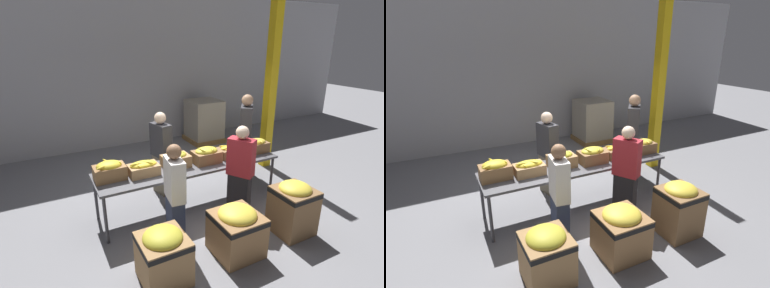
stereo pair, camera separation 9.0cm
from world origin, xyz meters
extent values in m
plane|color=gray|center=(0.00, 0.00, 0.00)|extent=(30.00, 30.00, 0.00)
cube|color=#A8A8AD|center=(0.00, 3.81, 2.00)|extent=(16.00, 0.08, 4.00)
cube|color=#4C4C51|center=(0.00, 0.00, 0.80)|extent=(3.23, 0.83, 0.04)
cylinder|color=#38383D|center=(-1.56, -0.36, 0.39)|extent=(0.05, 0.05, 0.78)
cylinder|color=#38383D|center=(1.56, -0.36, 0.39)|extent=(0.05, 0.05, 0.78)
cylinder|color=#38383D|center=(-1.56, 0.36, 0.39)|extent=(0.05, 0.05, 0.78)
cylinder|color=#38383D|center=(1.56, 0.36, 0.39)|extent=(0.05, 0.05, 0.78)
cube|color=olive|center=(-1.35, 0.06, 0.93)|extent=(0.47, 0.31, 0.22)
ellipsoid|color=yellow|center=(-1.35, 0.06, 1.05)|extent=(0.39, 0.28, 0.13)
ellipsoid|color=yellow|center=(-1.47, -0.03, 1.08)|extent=(0.21, 0.13, 0.05)
ellipsoid|color=yellow|center=(-1.38, 0.14, 1.10)|extent=(0.10, 0.20, 0.04)
ellipsoid|color=yellow|center=(-1.22, 0.07, 1.08)|extent=(0.11, 0.16, 0.04)
cube|color=tan|center=(-0.84, -0.02, 0.90)|extent=(0.47, 0.31, 0.17)
ellipsoid|color=yellow|center=(-0.84, -0.02, 0.99)|extent=(0.44, 0.25, 0.10)
ellipsoid|color=yellow|center=(-0.78, -0.07, 1.04)|extent=(0.18, 0.18, 0.04)
ellipsoid|color=yellow|center=(-0.96, -0.05, 1.03)|extent=(0.21, 0.06, 0.04)
ellipsoid|color=yellow|center=(-0.96, -0.05, 1.01)|extent=(0.11, 0.21, 0.05)
cube|color=#A37A4C|center=(-0.25, 0.03, 0.92)|extent=(0.46, 0.33, 0.20)
ellipsoid|color=gold|center=(-0.25, 0.03, 1.03)|extent=(0.38, 0.26, 0.11)
ellipsoid|color=gold|center=(-0.23, 0.05, 1.06)|extent=(0.13, 0.15, 0.05)
ellipsoid|color=gold|center=(-0.20, 0.06, 1.06)|extent=(0.20, 0.18, 0.05)
ellipsoid|color=gold|center=(-0.29, -0.05, 1.06)|extent=(0.17, 0.09, 0.05)
cube|color=olive|center=(0.30, -0.05, 0.92)|extent=(0.47, 0.33, 0.21)
ellipsoid|color=gold|center=(0.30, -0.05, 1.03)|extent=(0.41, 0.29, 0.13)
ellipsoid|color=gold|center=(0.18, -0.10, 1.08)|extent=(0.08, 0.22, 0.04)
ellipsoid|color=gold|center=(0.36, -0.14, 1.08)|extent=(0.12, 0.18, 0.04)
ellipsoid|color=gold|center=(0.40, -0.07, 1.06)|extent=(0.18, 0.06, 0.04)
cube|color=olive|center=(0.82, -0.01, 0.90)|extent=(0.46, 0.30, 0.16)
ellipsoid|color=gold|center=(0.82, -0.01, 0.98)|extent=(0.37, 0.25, 0.07)
ellipsoid|color=gold|center=(0.73, -0.07, 1.00)|extent=(0.21, 0.09, 0.05)
ellipsoid|color=gold|center=(0.92, -0.08, 1.01)|extent=(0.18, 0.17, 0.05)
ellipsoid|color=gold|center=(0.75, 0.06, 1.00)|extent=(0.20, 0.14, 0.05)
cube|color=olive|center=(1.39, -0.06, 0.91)|extent=(0.43, 0.29, 0.19)
ellipsoid|color=yellow|center=(1.39, -0.06, 1.02)|extent=(0.37, 0.25, 0.12)
ellipsoid|color=yellow|center=(1.34, -0.06, 1.07)|extent=(0.16, 0.17, 0.04)
ellipsoid|color=yellow|center=(1.40, -0.14, 1.06)|extent=(0.09, 0.20, 0.06)
cube|color=#6B604C|center=(-0.24, 0.70, 0.38)|extent=(0.28, 0.40, 0.77)
cube|color=#333338|center=(-0.24, 0.70, 1.08)|extent=(0.31, 0.47, 0.63)
sphere|color=beige|center=(-0.24, 0.70, 1.51)|extent=(0.22, 0.22, 0.22)
cube|color=#2D3856|center=(-0.66, -0.80, 0.37)|extent=(0.24, 0.37, 0.73)
cube|color=silver|center=(-0.66, -0.80, 1.04)|extent=(0.26, 0.44, 0.61)
sphere|color=#896042|center=(-0.66, -0.80, 1.44)|extent=(0.21, 0.21, 0.21)
cube|color=black|center=(1.65, 0.62, 0.42)|extent=(0.43, 0.46, 0.85)
cube|color=#333338|center=(1.65, 0.62, 1.20)|extent=(0.49, 0.52, 0.70)
sphere|color=tan|center=(1.65, 0.62, 1.67)|extent=(0.24, 0.24, 0.24)
cube|color=black|center=(0.61, -0.63, 0.38)|extent=(0.35, 0.41, 0.75)
cube|color=maroon|center=(0.61, -0.63, 1.06)|extent=(0.40, 0.47, 0.62)
sphere|color=beige|center=(0.61, -0.63, 1.48)|extent=(0.21, 0.21, 0.21)
cube|color=#A37A4C|center=(-1.09, -1.40, 0.31)|extent=(0.58, 0.58, 0.62)
cube|color=black|center=(-1.09, -1.40, 0.56)|extent=(0.58, 0.58, 0.07)
ellipsoid|color=gold|center=(-1.09, -1.40, 0.63)|extent=(0.49, 0.49, 0.20)
cube|color=olive|center=(0.00, -1.40, 0.30)|extent=(0.63, 0.63, 0.60)
cube|color=black|center=(0.00, -1.40, 0.55)|extent=(0.63, 0.63, 0.07)
ellipsoid|color=yellow|center=(0.00, -1.40, 0.61)|extent=(0.54, 0.54, 0.22)
cube|color=olive|center=(1.05, -1.40, 0.37)|extent=(0.57, 0.57, 0.73)
cube|color=black|center=(1.05, -1.40, 0.68)|extent=(0.57, 0.57, 0.07)
ellipsoid|color=yellow|center=(1.05, -1.40, 0.74)|extent=(0.48, 0.48, 0.20)
cube|color=yellow|center=(2.43, 0.82, 2.00)|extent=(0.20, 0.20, 4.00)
cube|color=olive|center=(2.03, 3.03, 0.07)|extent=(0.96, 0.96, 0.13)
cube|color=#A39984|center=(2.03, 3.03, 0.67)|extent=(0.88, 0.88, 1.07)
camera|label=1|loc=(-2.18, -4.21, 2.88)|focal=28.00mm
camera|label=2|loc=(-2.10, -4.25, 2.88)|focal=28.00mm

